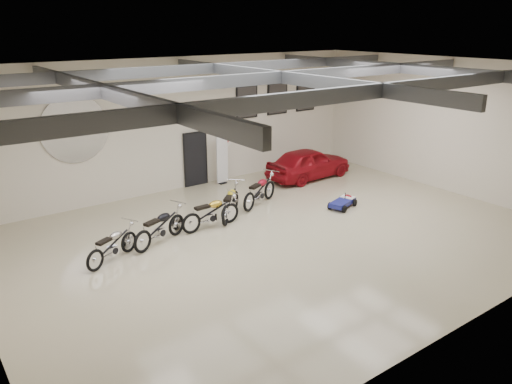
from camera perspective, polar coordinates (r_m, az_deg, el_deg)
floor at (r=15.23m, az=2.67°, el=-5.10°), size 16.00×12.00×0.01m
ceiling at (r=13.98m, az=2.99°, el=14.00°), size 16.00×12.00×0.01m
back_wall at (r=19.32m, az=-8.49°, el=7.64°), size 16.00×0.02×5.00m
right_wall at (r=20.29m, az=20.86°, el=7.16°), size 0.02×12.00×5.00m
ceiling_beams at (r=14.01m, az=2.97°, el=12.98°), size 15.80×11.80×0.32m
door at (r=19.84m, az=-6.95°, el=3.70°), size 0.92×0.08×2.10m
logo_plaque at (r=17.76m, az=-19.99°, el=6.74°), size 2.30×0.06×1.16m
poster_left at (r=20.73m, az=-1.07°, el=10.27°), size 1.05×0.08×1.35m
poster_mid at (r=21.68m, az=2.45°, el=10.63°), size 1.05×0.08×1.35m
poster_right at (r=22.70m, az=5.68°, el=10.92°), size 1.05×0.08×1.35m
oil_sign at (r=20.38m, az=-3.58°, el=6.08°), size 0.72×0.10×0.72m
banner_stand at (r=19.96m, az=-3.89°, el=3.60°), size 0.53×0.23×1.91m
motorcycle_silver at (r=14.07m, az=-16.14°, el=-5.80°), size 1.92×1.35×0.97m
motorcycle_black at (r=14.81m, az=-10.95°, el=-3.90°), size 2.15×1.36×1.07m
motorcycle_gold at (r=15.70m, az=-5.18°, el=-2.31°), size 2.06×0.69×1.06m
motorcycle_yellow at (r=16.51m, az=-2.94°, el=-1.14°), size 1.96×1.91×1.09m
motorcycle_red at (r=17.61m, az=0.40°, el=0.19°), size 2.19×1.47×1.10m
go_kart at (r=17.81m, az=10.05°, el=-0.88°), size 1.54×1.03×0.51m
vintage_car at (r=20.81m, az=6.05°, el=3.30°), size 1.70×3.88×1.30m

